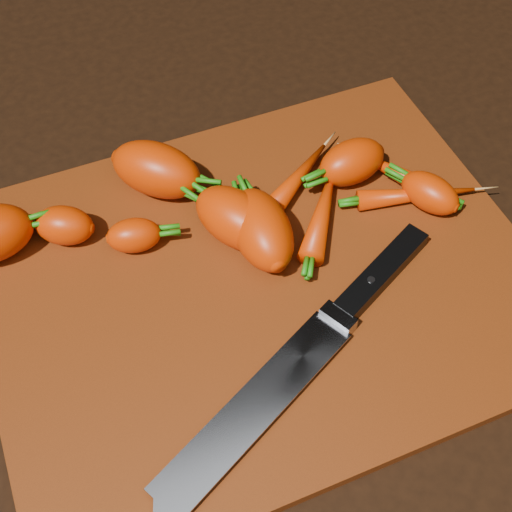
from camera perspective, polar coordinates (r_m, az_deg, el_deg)
name	(u,v)px	position (r m, az deg, el deg)	size (l,w,h in m)	color
ground	(260,286)	(0.67, 0.33, -2.42)	(2.00, 2.00, 0.01)	black
cutting_board	(260,279)	(0.66, 0.33, -1.89)	(0.50, 0.40, 0.01)	#88340E
carrot_1	(64,225)	(0.69, -15.09, 2.38)	(0.06, 0.04, 0.04)	red
carrot_2	(156,170)	(0.71, -7.99, 6.87)	(0.09, 0.05, 0.05)	red
carrot_3	(237,219)	(0.66, -1.55, 3.00)	(0.09, 0.05, 0.05)	red
carrot_4	(352,162)	(0.72, 7.68, 7.46)	(0.07, 0.04, 0.04)	red
carrot_5	(134,235)	(0.67, -9.74, 1.63)	(0.05, 0.03, 0.03)	red
carrot_6	(430,193)	(0.72, 13.75, 4.93)	(0.06, 0.04, 0.04)	red
carrot_7	(323,210)	(0.69, 5.37, 3.68)	(0.12, 0.03, 0.03)	red
carrot_8	(417,195)	(0.72, 12.72, 4.79)	(0.12, 0.02, 0.02)	red
carrot_9	(400,175)	(0.73, 11.42, 6.39)	(0.10, 0.03, 0.03)	red
carrot_10	(294,182)	(0.71, 3.07, 5.93)	(0.12, 0.03, 0.03)	red
carrot_11	(261,230)	(0.65, 0.42, 2.13)	(0.09, 0.05, 0.05)	red
knife	(271,390)	(0.59, 1.23, -10.66)	(0.32, 0.18, 0.02)	gray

